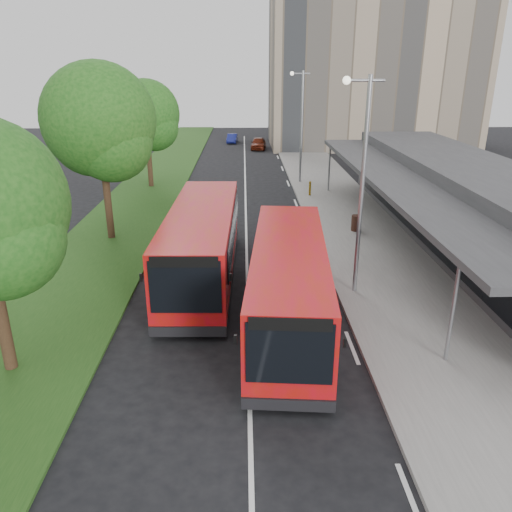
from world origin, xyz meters
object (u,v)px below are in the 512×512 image
Objects in this scene: car_far at (232,138)px; bus_main at (289,284)px; lamp_post_near at (361,175)px; bollard at (310,188)px; tree_mid at (100,128)px; litter_bin at (356,223)px; car_near at (258,143)px; tree_far at (146,118)px; lamp_post_far at (301,120)px; bus_second at (202,244)px.

bus_main is at bearing -82.43° from car_far.
bus_main is (-2.73, -2.32, -3.25)m from lamp_post_near.
bollard is 0.30× the size of car_far.
tree_mid is 13.85m from litter_bin.
lamp_post_near is 37.55m from car_near.
tree_far is 11.17m from lamp_post_far.
tree_far reaches higher than litter_bin.
bus_main reaches higher than car_near.
bus_second is at bearing -45.84° from tree_mid.
tree_far reaches higher than bollard.
bus_main is at bearing -84.83° from car_near.
bollard is at bearing 67.10° from bus_second.
lamp_post_far reaches higher than litter_bin.
bus_second is (-5.95, -18.28, -3.17)m from lamp_post_far.
bollard is at bearing 100.37° from litter_bin.
bus_main is 44.62m from car_far.
bus_main is at bearing -68.54° from tree_far.
tree_far is at bearing 116.25° from bus_main.
lamp_post_near reaches higher than bus_second.
litter_bin is (4.47, 9.97, -0.90)m from bus_main.
bus_second is 2.86× the size of car_near.
lamp_post_far reaches higher than tree_far.
lamp_post_near is at bearing -80.65° from car_near.
lamp_post_near is 8.40× the size of bollard.
car_near is 1.19× the size of car_far.
car_far is at bearing 98.41° from bus_main.
litter_bin is 8.09m from bollard.
lamp_post_far is (11.13, 0.95, -0.24)m from tree_far.
car_near is 5.77m from car_far.
bus_second is 12.66× the size of litter_bin.
tree_mid is at bearing 136.67° from bus_main.
lamp_post_far is at bearing 87.83° from bus_main.
bollard is 0.25× the size of car_near.
car_near is at bearing 85.92° from bus_second.
bus_main is (-2.73, -22.32, -3.25)m from lamp_post_far.
bollard is at bearing 85.24° from bus_main.
lamp_post_far is 2.55× the size of car_far.
bus_second is (-5.95, 1.72, -3.17)m from lamp_post_near.
bollard is 27.23m from car_far.
tree_mid is at bearing -130.68° from lamp_post_far.
bus_second is at bearing -114.21° from bollard.
lamp_post_near is at bearing -59.71° from tree_far.
bus_second is at bearing -73.37° from tree_far.
lamp_post_far reaches higher than bus_main.
lamp_post_near reaches higher than litter_bin.
bollard is (6.24, 13.88, -0.92)m from bus_second.
lamp_post_far is 2.14× the size of car_near.
tree_mid reaches higher than litter_bin.
tree_mid is 9.18× the size of bollard.
lamp_post_far is (11.13, 12.95, -0.93)m from tree_mid.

